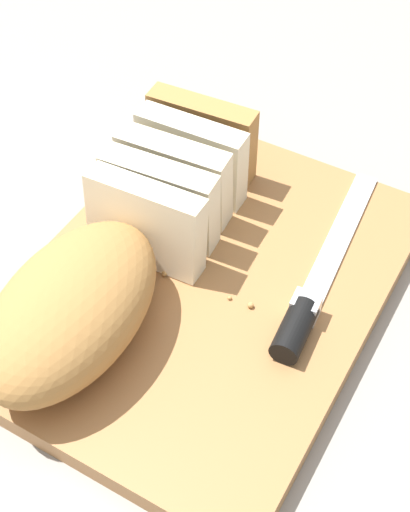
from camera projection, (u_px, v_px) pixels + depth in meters
name	position (u px, v px, depth m)	size (l,w,h in m)	color
ground_plane	(205.00, 294.00, 0.66)	(3.00, 3.00, 0.00)	gray
cutting_board	(205.00, 286.00, 0.65)	(0.39, 0.29, 0.02)	#9E6B3D
bread_loaf	(117.00, 252.00, 0.61)	(0.35, 0.13, 0.08)	#A8753D
bread_knife	(307.00, 304.00, 0.61)	(0.24, 0.04, 0.02)	silver
crumb_near_knife	(230.00, 298.00, 0.63)	(0.00, 0.00, 0.00)	tan
crumb_near_loaf	(146.00, 243.00, 0.67)	(0.01, 0.01, 0.01)	tan
crumb_stray_left	(164.00, 274.00, 0.64)	(0.01, 0.01, 0.01)	tan
crumb_stray_right	(251.00, 305.00, 0.62)	(0.01, 0.01, 0.01)	tan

